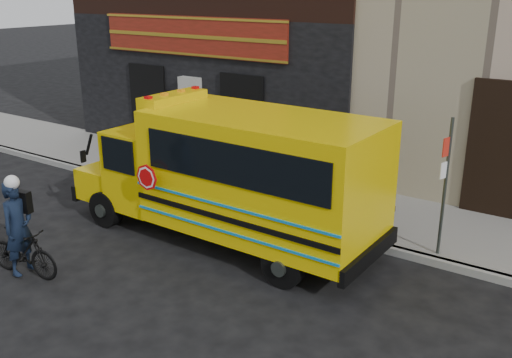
{
  "coord_description": "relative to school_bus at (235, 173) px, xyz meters",
  "views": [
    {
      "loc": [
        5.9,
        -7.32,
        5.03
      ],
      "look_at": [
        -0.34,
        1.85,
        1.24
      ],
      "focal_mm": 40.0,
      "sensor_mm": 36.0,
      "label": 1
    }
  ],
  "objects": [
    {
      "name": "ground",
      "position": [
        0.47,
        -1.29,
        -1.51
      ],
      "size": [
        120.0,
        120.0,
        0.0
      ],
      "primitive_type": "plane",
      "color": "black",
      "rests_on": "ground"
    },
    {
      "name": "bicycle",
      "position": [
        -2.35,
        -3.29,
        -1.05
      ],
      "size": [
        1.6,
        0.7,
        0.93
      ],
      "primitive_type": "imported",
      "rotation": [
        0.0,
        0.0,
        1.74
      ],
      "color": "black",
      "rests_on": "ground"
    },
    {
      "name": "sidewalk",
      "position": [
        0.47,
        2.81,
        -1.43
      ],
      "size": [
        40.0,
        3.0,
        0.15
      ],
      "primitive_type": "cube",
      "color": "slate",
      "rests_on": "ground"
    },
    {
      "name": "school_bus",
      "position": [
        0.0,
        0.0,
        0.0
      ],
      "size": [
        6.94,
        2.45,
        2.92
      ],
      "color": "black",
      "rests_on": "ground"
    },
    {
      "name": "sign_pole",
      "position": [
        3.68,
        1.51,
        0.05
      ],
      "size": [
        0.1,
        0.24,
        2.81
      ],
      "color": "#3C433E",
      "rests_on": "ground"
    },
    {
      "name": "cyclist",
      "position": [
        -2.41,
        -3.27,
        -0.64
      ],
      "size": [
        0.52,
        0.7,
        1.75
      ],
      "primitive_type": "imported",
      "rotation": [
        0.0,
        0.0,
        1.73
      ],
      "color": "black",
      "rests_on": "ground"
    },
    {
      "name": "curb",
      "position": [
        0.47,
        1.31,
        -1.43
      ],
      "size": [
        40.0,
        0.2,
        0.15
      ],
      "primitive_type": "cube",
      "color": "gray",
      "rests_on": "ground"
    }
  ]
}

